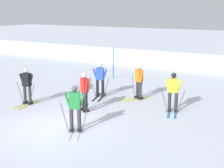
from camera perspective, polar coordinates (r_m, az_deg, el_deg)
ground_plane at (r=12.67m, az=-9.42°, el=-7.40°), size 120.00×120.00×0.00m
far_snow_ridge at (r=28.53m, az=14.77°, el=4.92°), size 80.00×8.54×1.24m
skier_blue at (r=16.57m, az=-2.05°, el=1.03°), size 0.96×1.64×1.71m
skier_yellow at (r=14.37m, az=10.46°, el=-1.03°), size 0.96×1.63×1.71m
skier_red at (r=14.18m, az=-4.65°, el=-1.03°), size 1.17×1.55×1.71m
skier_orange at (r=16.18m, az=4.63°, el=0.56°), size 1.17×1.55×1.71m
skier_green at (r=11.89m, az=-6.37°, el=-4.01°), size 1.10×1.58×1.71m
skier_black at (r=15.72m, az=-14.41°, el=-0.17°), size 1.00×1.64×1.71m
trail_marker_pole at (r=20.92m, az=0.20°, el=3.61°), size 0.06×0.06×1.97m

